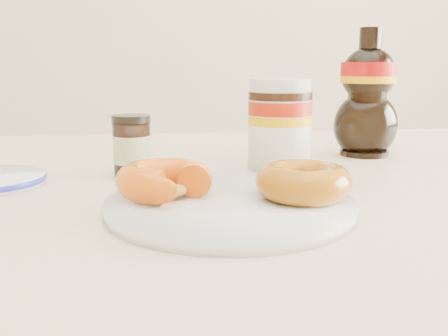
{
  "coord_description": "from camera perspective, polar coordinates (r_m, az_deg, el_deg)",
  "views": [
    {
      "loc": [
        -0.15,
        -0.54,
        0.9
      ],
      "look_at": [
        -0.08,
        0.0,
        0.79
      ],
      "focal_mm": 40.0,
      "sensor_mm": 36.0,
      "label": 1
    }
  ],
  "objects": [
    {
      "name": "dark_jar",
      "position": [
        0.68,
        -10.46,
        2.43
      ],
      "size": [
        0.05,
        0.05,
        0.08
      ],
      "rotation": [
        0.0,
        0.0,
        -0.33
      ],
      "color": "black",
      "rests_on": "dining_table"
    },
    {
      "name": "dining_table",
      "position": [
        0.7,
        5.76,
        -7.73
      ],
      "size": [
        1.4,
        0.9,
        0.75
      ],
      "color": "beige",
      "rests_on": "ground"
    },
    {
      "name": "plate",
      "position": [
        0.52,
        0.7,
        -4.19
      ],
      "size": [
        0.26,
        0.26,
        0.01
      ],
      "color": "white",
      "rests_on": "dining_table"
    },
    {
      "name": "donut_whole",
      "position": [
        0.52,
        9.03,
        -1.54
      ],
      "size": [
        0.13,
        0.13,
        0.03
      ],
      "primitive_type": "torus",
      "rotation": [
        0.0,
        0.0,
        0.39
      ],
      "color": "#A8630A",
      "rests_on": "plate"
    },
    {
      "name": "donut_bitten",
      "position": [
        0.53,
        -6.81,
        -1.36
      ],
      "size": [
        0.13,
        0.13,
        0.03
      ],
      "primitive_type": "torus",
      "rotation": [
        0.0,
        0.0,
        -0.29
      ],
      "color": "#CA410B",
      "rests_on": "plate"
    },
    {
      "name": "nutella_jar",
      "position": [
        0.72,
        6.38,
        5.41
      ],
      "size": [
        0.09,
        0.09,
        0.13
      ],
      "rotation": [
        0.0,
        0.0,
        -0.38
      ],
      "color": "white",
      "rests_on": "dining_table"
    },
    {
      "name": "syrup_bottle",
      "position": [
        0.85,
        16.06,
        8.26
      ],
      "size": [
        0.13,
        0.12,
        0.21
      ],
      "primitive_type": null,
      "rotation": [
        0.0,
        0.0,
        0.3
      ],
      "color": "black",
      "rests_on": "dining_table"
    }
  ]
}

